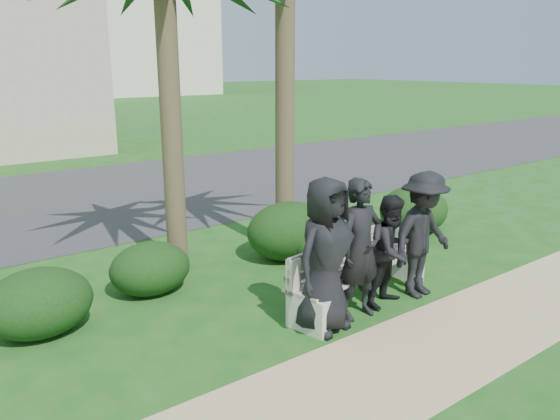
# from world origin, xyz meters

# --- Properties ---
(ground) EXTENTS (160.00, 160.00, 0.00)m
(ground) POSITION_xyz_m (0.00, 0.00, 0.00)
(ground) COLOR #194A15
(ground) RESTS_ON ground
(footpath) EXTENTS (30.00, 1.60, 0.01)m
(footpath) POSITION_xyz_m (0.00, -1.80, 0.00)
(footpath) COLOR tan
(footpath) RESTS_ON ground
(asphalt_street) EXTENTS (160.00, 8.00, 0.01)m
(asphalt_street) POSITION_xyz_m (0.00, 8.00, 0.00)
(asphalt_street) COLOR #2D2D30
(asphalt_street) RESTS_ON ground
(park_bench) EXTENTS (2.61, 1.03, 0.88)m
(park_bench) POSITION_xyz_m (0.92, -0.33, 0.40)
(park_bench) COLOR #B0A394
(park_bench) RESTS_ON ground
(man_a) EXTENTS (1.03, 0.76, 1.92)m
(man_a) POSITION_xyz_m (-0.02, -0.66, 0.96)
(man_a) COLOR black
(man_a) RESTS_ON ground
(man_b) EXTENTS (0.68, 0.45, 1.83)m
(man_b) POSITION_xyz_m (0.58, -0.66, 0.91)
(man_b) COLOR black
(man_b) RESTS_ON ground
(man_c) EXTENTS (0.84, 0.71, 1.53)m
(man_c) POSITION_xyz_m (1.19, -0.64, 0.76)
(man_c) COLOR black
(man_c) RESTS_ON ground
(man_d) EXTENTS (1.20, 0.75, 1.79)m
(man_d) POSITION_xyz_m (1.75, -0.71, 0.89)
(man_d) COLOR black
(man_d) RESTS_ON ground
(hedge_a) EXTENTS (1.28, 1.06, 0.84)m
(hedge_a) POSITION_xyz_m (-2.84, 1.35, 0.42)
(hedge_a) COLOR black
(hedge_a) RESTS_ON ground
(hedge_c) EXTENTS (1.16, 0.96, 0.76)m
(hedge_c) POSITION_xyz_m (-1.25, 1.69, 0.38)
(hedge_c) COLOR black
(hedge_c) RESTS_ON ground
(hedge_d) EXTENTS (1.50, 1.24, 0.98)m
(hedge_d) POSITION_xyz_m (1.25, 1.66, 0.49)
(hedge_d) COLOR black
(hedge_d) RESTS_ON ground
(hedge_e) EXTENTS (1.09, 0.90, 0.71)m
(hedge_e) POSITION_xyz_m (1.52, 1.14, 0.35)
(hedge_e) COLOR black
(hedge_e) RESTS_ON ground
(hedge_f) EXTENTS (1.45, 1.19, 0.94)m
(hedge_f) POSITION_xyz_m (4.04, 1.31, 0.47)
(hedge_f) COLOR black
(hedge_f) RESTS_ON ground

